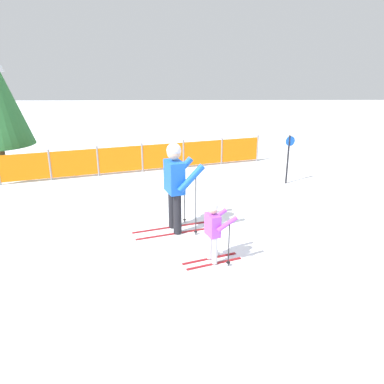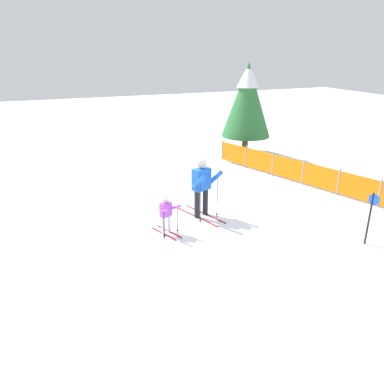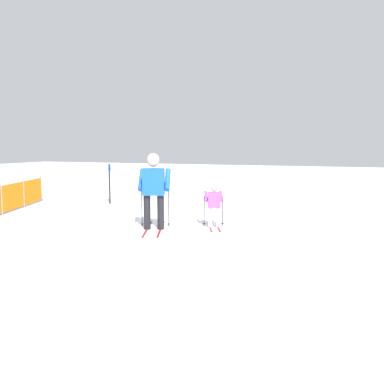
{
  "view_description": "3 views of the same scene",
  "coord_description": "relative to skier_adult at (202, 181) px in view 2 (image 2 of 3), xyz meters",
  "views": [
    {
      "loc": [
        0.13,
        -6.88,
        3.21
      ],
      "look_at": [
        0.24,
        -0.41,
        1.01
      ],
      "focal_mm": 35.0,
      "sensor_mm": 36.0,
      "label": 1
    },
    {
      "loc": [
        9.14,
        -3.86,
        4.63
      ],
      "look_at": [
        0.15,
        -0.26,
        0.9
      ],
      "focal_mm": 35.0,
      "sensor_mm": 36.0,
      "label": 2
    },
    {
      "loc": [
        -8.04,
        -3.74,
        1.99
      ],
      "look_at": [
        0.11,
        -0.77,
        0.92
      ],
      "focal_mm": 35.0,
      "sensor_mm": 36.0,
      "label": 3
    }
  ],
  "objects": [
    {
      "name": "safety_fence",
      "position": [
        -1.17,
        4.46,
        -0.62
      ],
      "size": [
        7.8,
        2.72,
        0.92
      ],
      "rotation": [
        0.0,
        0.0,
        0.33
      ],
      "color": "gray",
      "rests_on": "ground_plane"
    },
    {
      "name": "skier_adult",
      "position": [
        0.0,
        0.0,
        0.0
      ],
      "size": [
        1.74,
        0.99,
        1.81
      ],
      "rotation": [
        0.0,
        0.0,
        0.34
      ],
      "color": "maroon",
      "rests_on": "ground_plane"
    },
    {
      "name": "ground_plane",
      "position": [
        0.07,
        -0.13,
        -1.08
      ],
      "size": [
        60.0,
        60.0,
        0.0
      ],
      "primitive_type": "plane",
      "color": "white"
    },
    {
      "name": "conifer_far",
      "position": [
        -5.62,
        4.58,
        1.44
      ],
      "size": [
        2.2,
        2.2,
        4.08
      ],
      "color": "#4C3823",
      "rests_on": "ground_plane"
    },
    {
      "name": "skier_child",
      "position": [
        0.66,
        -1.3,
        -0.45
      ],
      "size": [
        1.03,
        0.64,
        1.09
      ],
      "rotation": [
        0.0,
        0.0,
        0.38
      ],
      "color": "maroon",
      "rests_on": "ground_plane"
    },
    {
      "name": "trail_marker",
      "position": [
        3.08,
        3.18,
        -0.23
      ],
      "size": [
        0.27,
        0.1,
        1.38
      ],
      "color": "black",
      "rests_on": "ground_plane"
    }
  ]
}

